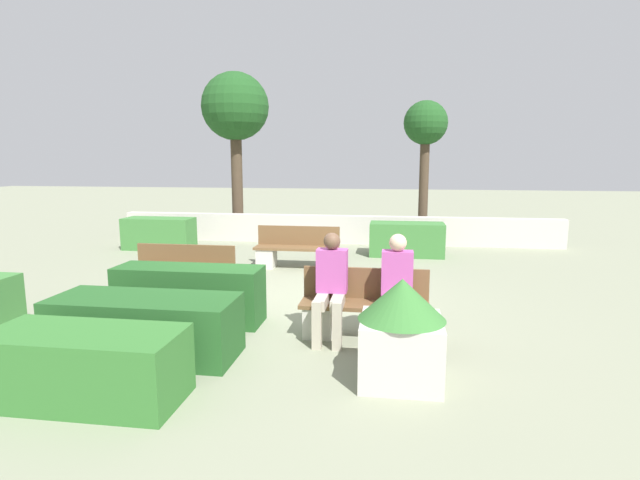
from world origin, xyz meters
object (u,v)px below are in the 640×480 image
(bench_front, at_px, (364,313))
(person_seated_woman, at_px, (397,284))
(tree_leftmost, at_px, (235,110))
(tree_center_left, at_px, (426,129))
(bench_right_side, at_px, (182,279))
(bench_left_side, at_px, (297,253))
(planter_corner_left, at_px, (401,329))
(person_seated_man, at_px, (331,282))

(bench_front, xyz_separation_m, person_seated_woman, (0.39, -0.14, 0.42))
(tree_leftmost, bearing_deg, person_seated_woman, -60.69)
(tree_leftmost, height_order, tree_center_left, tree_leftmost)
(bench_right_side, height_order, tree_center_left, tree_center_left)
(bench_left_side, height_order, planter_corner_left, planter_corner_left)
(bench_left_side, distance_m, person_seated_man, 4.17)
(bench_right_side, height_order, planter_corner_left, planter_corner_left)
(planter_corner_left, distance_m, tree_center_left, 9.73)
(person_seated_man, xyz_separation_m, tree_leftmost, (-3.80, 8.21, 2.88))
(person_seated_woman, xyz_separation_m, planter_corner_left, (0.04, -1.08, -0.18))
(bench_right_side, bearing_deg, bench_front, -14.70)
(bench_right_side, relative_size, person_seated_man, 1.25)
(bench_right_side, distance_m, tree_center_left, 8.44)
(tree_leftmost, bearing_deg, bench_right_side, -79.86)
(planter_corner_left, bearing_deg, bench_front, 109.82)
(person_seated_man, bearing_deg, person_seated_woman, 0.04)
(person_seated_man, distance_m, tree_center_left, 8.75)
(tree_leftmost, bearing_deg, planter_corner_left, -63.40)
(bench_right_side, distance_m, person_seated_man, 3.01)
(bench_front, distance_m, person_seated_man, 0.60)
(bench_right_side, height_order, tree_leftmost, tree_leftmost)
(bench_left_side, xyz_separation_m, planter_corner_left, (2.05, -5.05, 0.23))
(planter_corner_left, bearing_deg, bench_right_side, 143.50)
(bench_right_side, distance_m, person_seated_woman, 3.73)
(person_seated_woman, bearing_deg, planter_corner_left, -87.71)
(person_seated_man, height_order, tree_center_left, tree_center_left)
(bench_left_side, bearing_deg, person_seated_man, -73.62)
(bench_front, bearing_deg, person_seated_man, -161.66)
(planter_corner_left, bearing_deg, tree_center_left, 85.69)
(person_seated_woman, bearing_deg, bench_right_side, 156.65)
(bench_left_side, distance_m, tree_leftmost, 5.96)
(tree_center_left, bearing_deg, person_seated_man, -100.61)
(person_seated_woman, relative_size, planter_corner_left, 1.25)
(bench_front, relative_size, bench_left_side, 0.93)
(bench_left_side, height_order, bench_right_side, same)
(bench_left_side, height_order, person_seated_man, person_seated_man)
(bench_front, relative_size, person_seated_woman, 1.21)
(bench_right_side, xyz_separation_m, person_seated_woman, (3.40, -1.47, 0.41))
(person_seated_woman, height_order, tree_leftmost, tree_leftmost)
(bench_front, xyz_separation_m, tree_leftmost, (-4.21, 8.07, 3.30))
(tree_leftmost, xyz_separation_m, tree_center_left, (5.36, 0.09, -0.59))
(person_seated_man, xyz_separation_m, planter_corner_left, (0.85, -1.08, -0.18))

